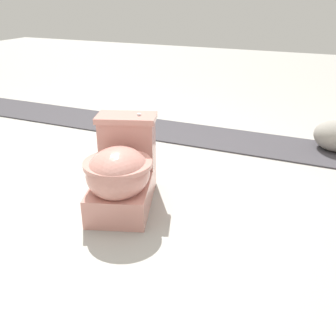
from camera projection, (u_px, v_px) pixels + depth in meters
ground_plane at (100, 190)px, 2.59m from camera, size 14.00×14.00×0.00m
gravel_strip at (227, 139)px, 3.45m from camera, size 0.56×8.00×0.01m
toilet at (122, 172)px, 2.33m from camera, size 0.72×0.56×0.52m
boulder_near at (336, 136)px, 3.19m from camera, size 0.47×0.48×0.24m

